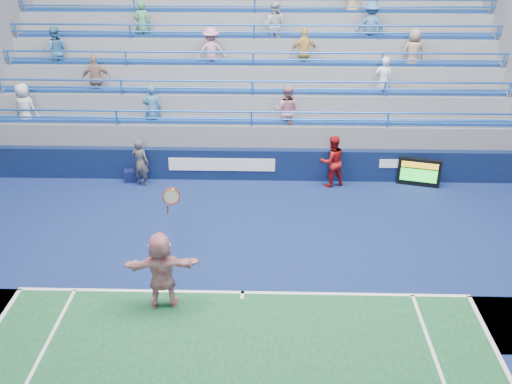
{
  "coord_description": "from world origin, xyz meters",
  "views": [
    {
      "loc": [
        0.63,
        -11.25,
        8.38
      ],
      "look_at": [
        0.26,
        2.5,
        1.5
      ],
      "focal_mm": 40.0,
      "sensor_mm": 36.0,
      "label": 1
    }
  ],
  "objects_px": {
    "serve_speed_board": "(419,172)",
    "judge_chair": "(131,175)",
    "tennis_player": "(162,270)",
    "ball_girl": "(332,161)",
    "line_judge": "(140,163)"
  },
  "relations": [
    {
      "from": "judge_chair",
      "to": "line_judge",
      "type": "distance_m",
      "value": 0.79
    },
    {
      "from": "line_judge",
      "to": "ball_girl",
      "type": "xyz_separation_m",
      "value": [
        6.34,
        0.12,
        0.07
      ]
    },
    {
      "from": "judge_chair",
      "to": "serve_speed_board",
      "type": "bearing_deg",
      "value": -0.71
    },
    {
      "from": "serve_speed_board",
      "to": "line_judge",
      "type": "bearing_deg",
      "value": -178.89
    },
    {
      "from": "serve_speed_board",
      "to": "ball_girl",
      "type": "relative_size",
      "value": 0.78
    },
    {
      "from": "tennis_player",
      "to": "ball_girl",
      "type": "distance_m",
      "value": 7.93
    },
    {
      "from": "judge_chair",
      "to": "tennis_player",
      "type": "xyz_separation_m",
      "value": [
        2.28,
        -6.7,
        0.72
      ]
    },
    {
      "from": "tennis_player",
      "to": "ball_girl",
      "type": "relative_size",
      "value": 1.72
    },
    {
      "from": "serve_speed_board",
      "to": "judge_chair",
      "type": "bearing_deg",
      "value": 179.29
    },
    {
      "from": "serve_speed_board",
      "to": "judge_chair",
      "type": "xyz_separation_m",
      "value": [
        -9.7,
        0.12,
        -0.25
      ]
    },
    {
      "from": "tennis_player",
      "to": "line_judge",
      "type": "bearing_deg",
      "value": 106.06
    },
    {
      "from": "judge_chair",
      "to": "tennis_player",
      "type": "height_order",
      "value": "tennis_player"
    },
    {
      "from": "tennis_player",
      "to": "ball_girl",
      "type": "height_order",
      "value": "tennis_player"
    },
    {
      "from": "judge_chair",
      "to": "ball_girl",
      "type": "xyz_separation_m",
      "value": [
        6.78,
        -0.18,
        0.65
      ]
    },
    {
      "from": "serve_speed_board",
      "to": "tennis_player",
      "type": "xyz_separation_m",
      "value": [
        -7.42,
        -6.58,
        0.47
      ]
    }
  ]
}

